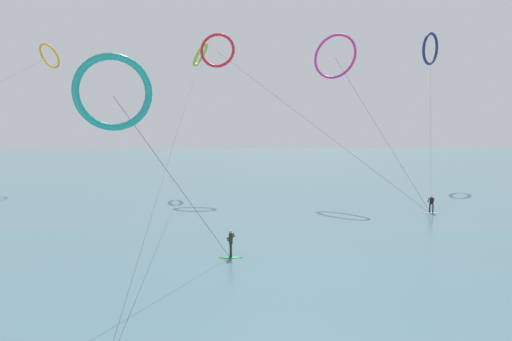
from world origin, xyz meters
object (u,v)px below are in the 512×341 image
kite_amber (49,56)px  kite_crimson (218,50)px  kite_magenta (335,56)px  kite_navy (430,49)px  surfer_ivory (431,205)px  kite_teal (113,92)px  surfer_emerald (231,245)px  kite_lime (200,55)px

kite_amber → kite_crimson: kite_amber is taller
kite_magenta → kite_crimson: bearing=-162.0°
kite_navy → kite_magenta: bearing=-2.0°
kite_navy → kite_amber: kite_navy is taller
surfer_ivory → kite_amber: (-44.02, 24.67, 17.55)m
kite_teal → kite_crimson: kite_crimson is taller
surfer_emerald → kite_lime: 38.56m
kite_crimson → kite_navy: bearing=27.2°
surfer_ivory → kite_amber: kite_amber is taller
kite_navy → kite_crimson: 32.94m
surfer_emerald → kite_magenta: (12.23, 24.50, 15.60)m
kite_amber → kite_teal: bearing=150.8°
kite_navy → kite_teal: size_ratio=2.46×
surfer_ivory → surfer_emerald: same height
surfer_ivory → kite_magenta: (-6.79, 10.85, 15.60)m
surfer_emerald → kite_crimson: kite_crimson is taller
surfer_ivory → kite_lime: size_ratio=0.03×
kite_lime → kite_navy: bearing=103.6°
kite_lime → kite_teal: (-1.53, -40.54, -8.66)m
kite_lime → kite_amber: size_ratio=1.02×
surfer_ivory → kite_crimson: bearing=-3.7°
surfer_emerald → kite_teal: kite_teal is taller
kite_navy → kite_teal: bearing=11.0°
surfer_ivory → kite_teal: 32.52m
surfer_ivory → surfer_emerald: 23.41m
kite_lime → kite_magenta: size_ratio=2.64×
kite_lime → kite_crimson: (2.40, -4.38, -0.18)m
kite_teal → kite_amber: size_ratio=0.23×
kite_navy → kite_amber: 55.30m
surfer_ivory → kite_magenta: 20.18m
surfer_ivory → surfer_emerald: size_ratio=1.00×
kite_amber → surfer_emerald: bearing=160.0°
kite_lime → kite_amber: 21.70m
kite_navy → kite_teal: kite_navy is taller
kite_amber → kite_crimson: bearing=-162.6°
surfer_emerald → surfer_ivory: bearing=-60.4°
kite_lime → kite_amber: (-21.32, 4.03, 0.29)m
kite_navy → kite_lime: bearing=-32.9°
surfer_emerald → kite_amber: kite_amber is taller
surfer_ivory → kite_navy: size_ratio=0.06×
surfer_emerald → kite_teal: size_ratio=0.15×
surfer_emerald → kite_crimson: (-1.28, 29.91, 17.08)m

